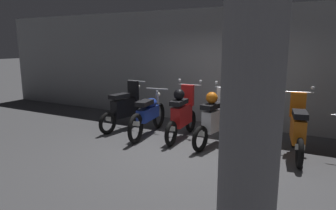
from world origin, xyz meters
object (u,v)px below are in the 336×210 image
at_px(motorbike_slot_3, 216,118).
at_px(motorbike_slot_5, 298,129).
at_px(motorbike_slot_2, 182,113).
at_px(support_pillar, 251,118).
at_px(motorbike_slot_1, 149,114).
at_px(motorbike_slot_4, 254,126).
at_px(motorbike_slot_0, 125,108).

xyz_separation_m(motorbike_slot_3, motorbike_slot_5, (1.59, 0.07, -0.04)).
bearing_deg(motorbike_slot_2, motorbike_slot_3, -3.97).
bearing_deg(support_pillar, motorbike_slot_1, 132.28).
bearing_deg(motorbike_slot_4, motorbike_slot_0, 178.49).
height_order(motorbike_slot_3, motorbike_slot_4, motorbike_slot_3).
bearing_deg(motorbike_slot_0, motorbike_slot_1, -12.77).
distance_m(motorbike_slot_2, support_pillar, 4.40).
height_order(motorbike_slot_2, motorbike_slot_5, same).
xyz_separation_m(motorbike_slot_2, motorbike_slot_5, (2.40, 0.01, -0.04)).
distance_m(motorbike_slot_3, support_pillar, 3.98).
height_order(motorbike_slot_1, motorbike_slot_3, motorbike_slot_3).
bearing_deg(motorbike_slot_2, motorbike_slot_5, 0.35).
bearing_deg(motorbike_slot_3, support_pillar, -66.48).
distance_m(motorbike_slot_0, motorbike_slot_4, 3.20).
distance_m(motorbike_slot_1, motorbike_slot_4, 2.41).
xyz_separation_m(motorbike_slot_1, motorbike_slot_3, (1.61, 0.08, 0.08)).
bearing_deg(motorbike_slot_4, motorbike_slot_1, -177.73).
relative_size(motorbike_slot_1, motorbike_slot_5, 1.17).
bearing_deg(motorbike_slot_1, motorbike_slot_4, 2.27).
distance_m(motorbike_slot_0, motorbike_slot_3, 2.40).
xyz_separation_m(motorbike_slot_1, motorbike_slot_2, (0.80, 0.13, 0.08)).
bearing_deg(support_pillar, motorbike_slot_2, 123.12).
distance_m(motorbike_slot_1, motorbike_slot_2, 0.82).
relative_size(motorbike_slot_2, motorbike_slot_4, 0.87).
relative_size(motorbike_slot_1, support_pillar, 0.65).
relative_size(motorbike_slot_4, support_pillar, 0.65).
bearing_deg(support_pillar, motorbike_slot_5, 89.27).
bearing_deg(motorbike_slot_1, motorbike_slot_3, 2.80).
height_order(motorbike_slot_0, support_pillar, support_pillar).
bearing_deg(motorbike_slot_2, motorbike_slot_4, -1.41).
xyz_separation_m(motorbike_slot_0, motorbike_slot_4, (3.20, -0.08, -0.03)).
xyz_separation_m(motorbike_slot_5, support_pillar, (-0.05, -3.62, 0.97)).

